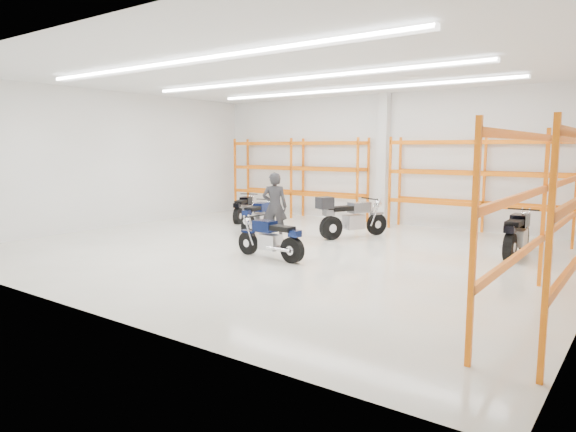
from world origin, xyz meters
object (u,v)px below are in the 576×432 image
Objects in this scene: motorcycle_back_c at (348,218)px; standing_man at (275,207)px; motorcycle_main at (272,240)px; motorcycle_back_b at (258,217)px; motorcycle_back_a at (244,209)px; motorcycle_back_d at (517,235)px; structural_column at (383,159)px.

standing_man reaches higher than motorcycle_back_c.
motorcycle_back_b is (-2.82, 2.91, -0.00)m from motorcycle_main.
standing_man is (-1.49, 2.04, 0.51)m from motorcycle_main.
motorcycle_main reaches higher than motorcycle_back_a.
motorcycle_back_c reaches higher than motorcycle_back_d.
standing_man is (1.34, -0.87, 0.51)m from motorcycle_back_b.
standing_man is at bearing 126.01° from motorcycle_main.
motorcycle_main is 1.07× the size of motorcycle_back_a.
standing_man is at bearing -102.02° from structural_column.
motorcycle_back_b is 4.98m from structural_column.
motorcycle_main is at bearing -90.48° from motorcycle_back_c.
motorcycle_back_b is 7.50m from motorcycle_back_d.
motorcycle_main reaches higher than motorcycle_back_b.
motorcycle_back_d is at bearing 6.60° from motorcycle_back_b.
motorcycle_back_d reaches higher than motorcycle_main.
motorcycle_back_b is 0.88× the size of motorcycle_back_c.
standing_man is 5.13m from structural_column.
motorcycle_back_d is (9.25, -0.56, 0.06)m from motorcycle_back_a.
motorcycle_back_a is 0.98× the size of standing_man.
motorcycle_main is 4.05m from motorcycle_back_b.
motorcycle_back_b is 1.03× the size of standing_man.
structural_column is (4.17, 2.57, 1.79)m from motorcycle_back_a.
motorcycle_back_c is at bearing -162.15° from standing_man.
motorcycle_main is 1.05× the size of standing_man.
motorcycle_main is at bearing -86.26° from structural_column.
structural_column is at bearing 98.38° from motorcycle_back_c.
motorcycle_back_a is 9.27m from motorcycle_back_d.
motorcycle_back_c is at bearing -8.57° from motorcycle_back_a.
standing_man is at bearing -164.23° from motorcycle_back_d.
motorcycle_main is 6.34m from motorcycle_back_a.
structural_column is (2.37, 3.99, 1.78)m from motorcycle_back_b.
structural_column reaches higher than motorcycle_back_d.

